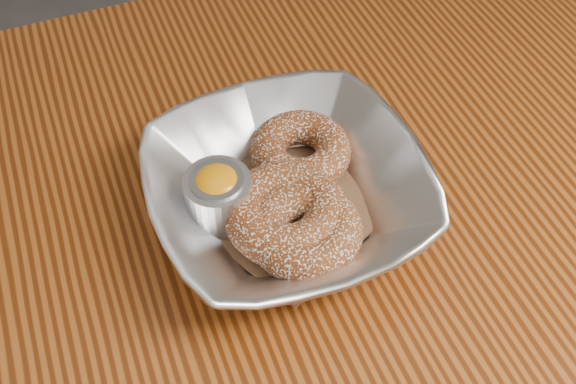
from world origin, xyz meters
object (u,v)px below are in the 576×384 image
object	(u,v)px
table	(197,336)
serving_bowl	(288,192)
donut_front	(304,230)
ramekin	(218,195)
donut_back	(301,151)
donut_extra	(286,213)

from	to	relation	value
table	serving_bowl	bearing A→B (deg)	18.24
donut_front	ramekin	bearing A→B (deg)	135.74
table	donut_front	world-z (taller)	donut_front
serving_bowl	donut_back	world-z (taller)	serving_bowl
serving_bowl	ramekin	world-z (taller)	ramekin
table	serving_bowl	xyz separation A→B (m)	(0.11, 0.04, 0.13)
donut_back	donut_front	bearing A→B (deg)	-110.22
table	ramekin	world-z (taller)	ramekin
table	ramekin	size ratio (longest dim) A/B	20.78
donut_front	ramekin	distance (m)	0.08
donut_back	ramekin	world-z (taller)	ramekin
donut_back	donut_extra	distance (m)	0.07
table	donut_extra	world-z (taller)	donut_extra
donut_back	donut_front	xyz separation A→B (m)	(-0.03, -0.09, 0.00)
serving_bowl	donut_extra	size ratio (longest dim) A/B	2.24
donut_back	ramekin	xyz separation A→B (m)	(-0.09, -0.03, 0.01)
donut_extra	serving_bowl	bearing A→B (deg)	64.25
donut_extra	donut_back	bearing A→B (deg)	58.28
donut_front	serving_bowl	bearing A→B (deg)	87.77
table	donut_extra	bearing A→B (deg)	9.08
table	donut_front	xyz separation A→B (m)	(0.11, -0.01, 0.13)
donut_front	ramekin	size ratio (longest dim) A/B	1.70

